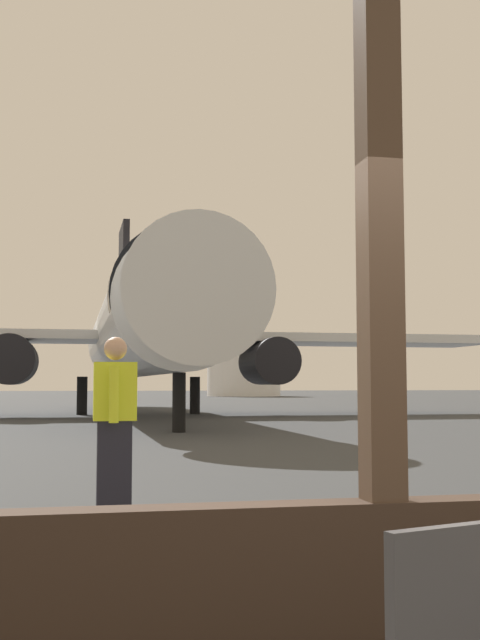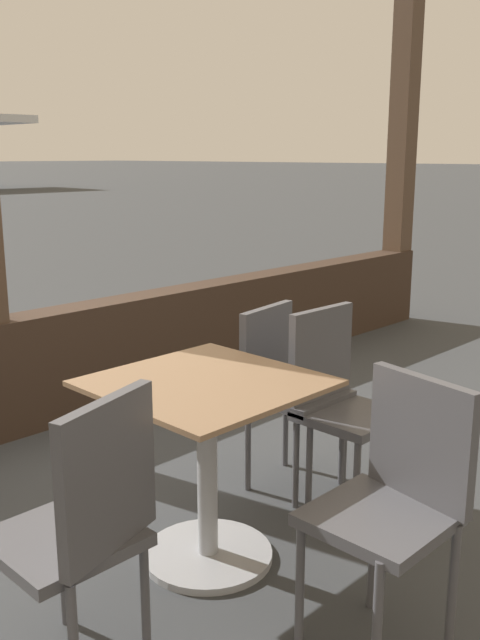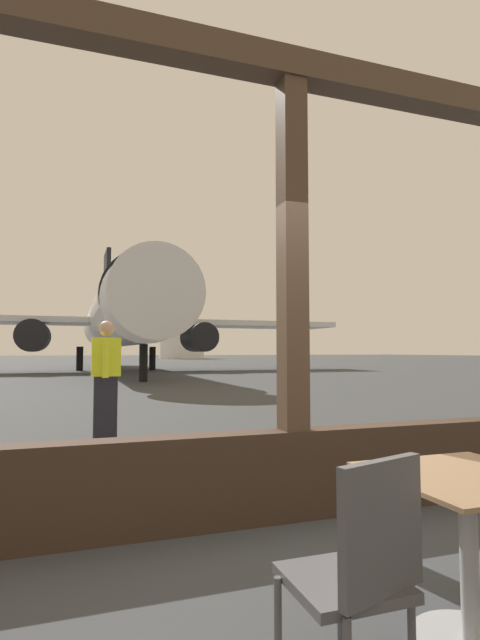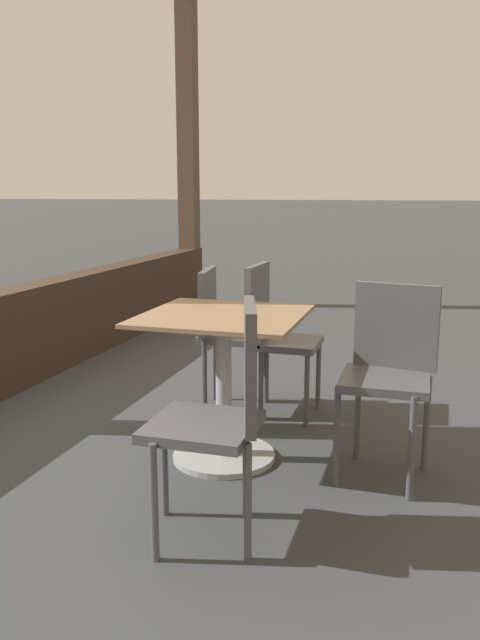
% 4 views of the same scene
% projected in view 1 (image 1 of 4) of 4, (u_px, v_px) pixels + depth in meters
% --- Properties ---
extents(ground_plane, '(220.00, 220.00, 0.00)m').
position_uv_depth(ground_plane, '(102.00, 408.00, 43.19)').
color(ground_plane, '#383A3D').
extents(window_frame, '(8.61, 0.24, 3.79)m').
position_uv_depth(window_frame, '(382.00, 381.00, 4.27)').
color(window_frame, '#38281E').
rests_on(window_frame, ground).
extents(airplane, '(30.20, 30.49, 10.42)m').
position_uv_depth(airplane, '(143.00, 330.00, 32.87)').
color(airplane, silver).
rests_on(airplane, ground).
extents(ground_crew_worker, '(0.40, 0.57, 1.74)m').
position_uv_depth(ground_crew_worker, '(115.00, 426.00, 7.53)').
color(ground_crew_worker, black).
rests_on(ground_crew_worker, ground).
extents(fuel_storage_tank, '(7.83, 7.83, 5.68)m').
position_uv_depth(fuel_storage_tank, '(244.00, 369.00, 85.76)').
color(fuel_storage_tank, white).
rests_on(fuel_storage_tank, ground).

